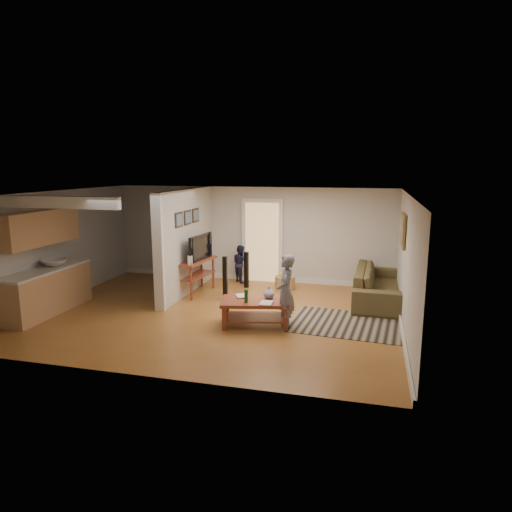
% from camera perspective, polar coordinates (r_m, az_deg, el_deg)
% --- Properties ---
extents(ground, '(7.50, 7.50, 0.00)m').
position_cam_1_polar(ground, '(9.66, -5.10, -7.18)').
color(ground, brown).
rests_on(ground, ground).
extents(room_shell, '(7.54, 6.02, 2.52)m').
position_cam_1_polar(room_shell, '(10.09, -10.15, 2.01)').
color(room_shell, silver).
rests_on(room_shell, ground).
extents(area_rug, '(2.41, 1.85, 0.01)m').
position_cam_1_polar(area_rug, '(9.19, 11.49, -8.30)').
color(area_rug, black).
rests_on(area_rug, ground).
extents(sofa, '(1.09, 2.63, 0.76)m').
position_cam_1_polar(sofa, '(10.87, 14.95, -5.42)').
color(sofa, '#4E4727').
rests_on(sofa, ground).
extents(coffee_table, '(1.42, 1.01, 0.76)m').
position_cam_1_polar(coffee_table, '(8.84, -0.01, -6.19)').
color(coffee_table, maroon).
rests_on(coffee_table, ground).
extents(tv_console, '(0.64, 1.37, 1.14)m').
position_cam_1_polar(tv_console, '(11.00, -7.43, -0.86)').
color(tv_console, maroon).
rests_on(tv_console, ground).
extents(speaker_left, '(0.11, 0.11, 1.02)m').
position_cam_1_polar(speaker_left, '(10.44, -3.87, -2.83)').
color(speaker_left, black).
rests_on(speaker_left, ground).
extents(speaker_right, '(0.12, 0.12, 0.92)m').
position_cam_1_polar(speaker_right, '(11.52, -1.21, -1.73)').
color(speaker_right, black).
rests_on(speaker_right, ground).
extents(toy_basket, '(0.50, 0.50, 0.45)m').
position_cam_1_polar(toy_basket, '(11.46, 3.65, -3.24)').
color(toy_basket, '#9F7744').
rests_on(toy_basket, ground).
extents(child, '(0.40, 0.56, 1.43)m').
position_cam_1_polar(child, '(8.79, 3.65, -9.03)').
color(child, slate).
rests_on(child, ground).
extents(toddler, '(0.61, 0.61, 0.99)m').
position_cam_1_polar(toddler, '(12.19, -1.92, -3.23)').
color(toddler, '#1E1F3E').
rests_on(toddler, ground).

